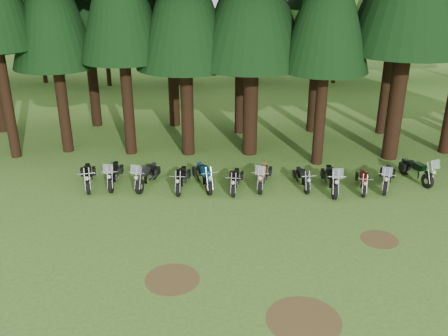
{
  "coord_description": "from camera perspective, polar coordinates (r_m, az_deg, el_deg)",
  "views": [
    {
      "loc": [
        -1.32,
        -15.59,
        9.67
      ],
      "look_at": [
        -1.31,
        5.0,
        1.0
      ],
      "focal_mm": 40.0,
      "sensor_mm": 36.0,
      "label": 1
    }
  ],
  "objects": [
    {
      "name": "decid_5",
      "position": [
        42.55,
        13.67,
        17.6
      ],
      "size": [
        8.45,
        8.21,
        10.56
      ],
      "color": "black",
      "rests_on": "ground"
    },
    {
      "name": "motorcycle_7",
      "position": [
        22.98,
        8.97,
        -1.24
      ],
      "size": [
        0.39,
        1.96,
        0.8
      ],
      "rotation": [
        0.0,
        0.0,
        0.13
      ],
      "color": "black",
      "rests_on": "ground"
    },
    {
      "name": "motorcycle_9",
      "position": [
        23.24,
        15.58,
        -1.55
      ],
      "size": [
        0.47,
        1.95,
        0.8
      ],
      "rotation": [
        0.0,
        0.0,
        -0.18
      ],
      "color": "black",
      "rests_on": "ground"
    },
    {
      "name": "motorcycle_1",
      "position": [
        23.43,
        -12.52,
        -0.8
      ],
      "size": [
        0.46,
        2.35,
        1.48
      ],
      "rotation": [
        0.0,
        0.0,
        0.05
      ],
      "color": "black",
      "rests_on": "ground"
    },
    {
      "name": "decid_4",
      "position": [
        42.35,
        4.03,
        15.59
      ],
      "size": [
        5.93,
        5.76,
        7.41
      ],
      "color": "black",
      "rests_on": "ground"
    },
    {
      "name": "decid_6",
      "position": [
        45.79,
        21.48,
        15.74
      ],
      "size": [
        7.06,
        6.86,
        8.82
      ],
      "color": "black",
      "rests_on": "ground"
    },
    {
      "name": "motorcycle_8",
      "position": [
        22.82,
        12.2,
        -1.34
      ],
      "size": [
        0.47,
        2.48,
        1.56
      ],
      "rotation": [
        0.0,
        0.0,
        -0.03
      ],
      "color": "black",
      "rests_on": "ground"
    },
    {
      "name": "motorcycle_0",
      "position": [
        23.55,
        -15.27,
        -1.01
      ],
      "size": [
        0.67,
        2.24,
        0.92
      ],
      "rotation": [
        0.0,
        0.0,
        0.24
      ],
      "color": "black",
      "rests_on": "ground"
    },
    {
      "name": "dirt_patch_0",
      "position": [
        16.76,
        -5.92,
        -12.52
      ],
      "size": [
        1.8,
        1.8,
        0.01
      ],
      "primitive_type": "cylinder",
      "color": "#4C3D1E",
      "rests_on": "ground"
    },
    {
      "name": "decid_1",
      "position": [
        44.05,
        -20.37,
        16.5
      ],
      "size": [
        7.91,
        7.69,
        9.88
      ],
      "color": "black",
      "rests_on": "ground"
    },
    {
      "name": "motorcycle_4",
      "position": [
        22.69,
        -2.29,
        -1.02
      ],
      "size": [
        0.82,
        2.36,
        0.98
      ],
      "rotation": [
        0.0,
        0.0,
        0.28
      ],
      "color": "black",
      "rests_on": "ground"
    },
    {
      "name": "motorcycle_11",
      "position": [
        24.95,
        21.12,
        -0.36
      ],
      "size": [
        1.04,
        2.31,
        1.48
      ],
      "rotation": [
        0.0,
        0.0,
        0.33
      ],
      "color": "black",
      "rests_on": "ground"
    },
    {
      "name": "decid_3",
      "position": [
        41.19,
        -4.95,
        15.56
      ],
      "size": [
        6.12,
        5.95,
        7.65
      ],
      "color": "black",
      "rests_on": "ground"
    },
    {
      "name": "motorcycle_6",
      "position": [
        22.79,
        4.44,
        -0.98
      ],
      "size": [
        0.72,
        2.35,
        1.48
      ],
      "rotation": [
        0.0,
        0.0,
        -0.19
      ],
      "color": "black",
      "rests_on": "ground"
    },
    {
      "name": "motorcycle_10",
      "position": [
        23.76,
        18.1,
        -1.11
      ],
      "size": [
        1.06,
        2.25,
        1.45
      ],
      "rotation": [
        0.0,
        0.0,
        -0.35
      ],
      "color": "black",
      "rests_on": "ground"
    },
    {
      "name": "dirt_patch_2",
      "position": [
        15.27,
        9.11,
        -16.78
      ],
      "size": [
        2.2,
        2.2,
        0.01
      ],
      "primitive_type": "cylinder",
      "color": "#4C3D1E",
      "rests_on": "ground"
    },
    {
      "name": "ground",
      "position": [
        18.39,
        4.13,
        -8.95
      ],
      "size": [
        120.0,
        120.0,
        0.0
      ],
      "primitive_type": "plane",
      "color": "#3D6625",
      "rests_on": "ground"
    },
    {
      "name": "decid_2",
      "position": [
        41.65,
        -13.19,
        15.76
      ],
      "size": [
        6.72,
        6.53,
        8.4
      ],
      "color": "black",
      "rests_on": "ground"
    },
    {
      "name": "dirt_patch_1",
      "position": [
        19.65,
        17.36,
        -7.78
      ],
      "size": [
        1.4,
        1.4,
        0.01
      ],
      "primitive_type": "cylinder",
      "color": "#4C3D1E",
      "rests_on": "ground"
    },
    {
      "name": "motorcycle_3",
      "position": [
        22.61,
        -4.92,
        -1.33
      ],
      "size": [
        0.37,
        2.17,
        0.88
      ],
      "rotation": [
        0.0,
        0.0,
        -0.08
      ],
      "color": "black",
      "rests_on": "ground"
    },
    {
      "name": "motorcycle_5",
      "position": [
        22.43,
        1.29,
        -1.49
      ],
      "size": [
        0.39,
        2.07,
        0.84
      ],
      "rotation": [
        0.0,
        0.0,
        -0.12
      ],
      "color": "black",
      "rests_on": "ground"
    },
    {
      "name": "motorcycle_2",
      "position": [
        23.02,
        -8.85,
        -0.94
      ],
      "size": [
        0.88,
        2.35,
        1.49
      ],
      "rotation": [
        0.0,
        0.0,
        -0.26
      ],
      "color": "black",
      "rests_on": "ground"
    }
  ]
}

